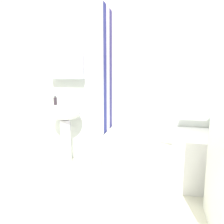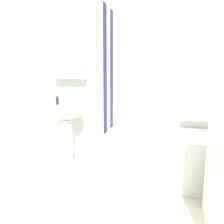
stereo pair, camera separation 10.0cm
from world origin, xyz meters
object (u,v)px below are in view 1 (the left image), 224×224
(soap_dispenser, at_px, (55,101))
(conditioner_bottle, at_px, (223,121))
(bathtub, at_px, (173,156))
(sink, at_px, (65,121))
(towel_folded, at_px, (160,134))
(body_wash_bottle, at_px, (212,122))

(soap_dispenser, bearing_deg, conditioner_bottle, 3.29)
(bathtub, bearing_deg, conditioner_bottle, 26.34)
(sink, relative_size, bathtub, 0.53)
(bathtub, relative_size, conditioner_bottle, 6.44)
(towel_folded, bearing_deg, bathtub, 56.77)
(soap_dispenser, relative_size, towel_folded, 0.43)
(sink, bearing_deg, body_wash_bottle, 3.54)
(conditioner_bottle, relative_size, towel_folded, 0.80)
(bathtub, bearing_deg, body_wash_bottle, 31.17)
(soap_dispenser, distance_m, bathtub, 1.69)
(conditioner_bottle, bearing_deg, soap_dispenser, -176.71)
(soap_dispenser, distance_m, towel_folded, 1.50)
(body_wash_bottle, bearing_deg, conditioner_bottle, 6.18)
(conditioner_bottle, bearing_deg, sink, -176.29)
(body_wash_bottle, bearing_deg, soap_dispenser, -176.90)
(sink, distance_m, conditioner_bottle, 2.03)
(bathtub, distance_m, conditioner_bottle, 0.77)
(towel_folded, bearing_deg, body_wash_bottle, 40.17)
(conditioner_bottle, xyz_separation_m, body_wash_bottle, (-0.13, -0.01, -0.02))
(soap_dispenser, relative_size, body_wash_bottle, 0.64)
(conditioner_bottle, distance_m, towel_folded, 0.92)
(bathtub, xyz_separation_m, body_wash_bottle, (0.46, 0.28, 0.38))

